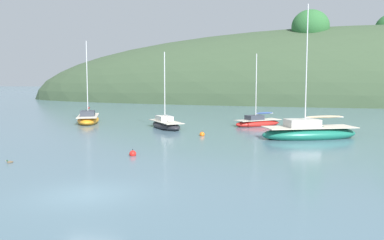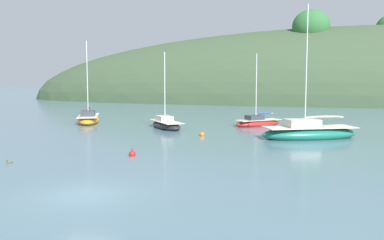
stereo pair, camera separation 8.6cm
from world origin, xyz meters
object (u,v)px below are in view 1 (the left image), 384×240
Objects in this scene: mooring_buoy_outer at (202,134)px; mooring_buoy_inner at (133,154)px; sailboat_black_sloop at (166,125)px; duck_trailing at (10,162)px; sailboat_blue_center at (257,122)px; sailboat_teal_outer at (88,119)px; sailboat_white_near at (309,133)px.

mooring_buoy_outer is 10.23m from mooring_buoy_inner.
sailboat_black_sloop reaches higher than mooring_buoy_outer.
mooring_buoy_outer is 1.44× the size of duck_trailing.
sailboat_teal_outer reaches higher than sailboat_blue_center.
sailboat_blue_center is at bearing 65.08° from mooring_buoy_outer.
sailboat_teal_outer is at bearing 105.12° from duck_trailing.
mooring_buoy_outer reaches higher than duck_trailing.
mooring_buoy_outer is at bearing -114.92° from sailboat_blue_center.
duck_trailing is at bearing -102.23° from sailboat_black_sloop.
sailboat_white_near reaches higher than sailboat_teal_outer.
sailboat_teal_outer reaches higher than mooring_buoy_inner.
sailboat_white_near is (4.71, -8.19, 0.13)m from sailboat_blue_center.
mooring_buoy_outer is (14.23, -7.51, -0.29)m from sailboat_teal_outer.
sailboat_teal_outer is 21.07m from mooring_buoy_inner.
duck_trailing is at bearing -121.89° from mooring_buoy_outer.
duck_trailing is at bearing -148.51° from mooring_buoy_inner.
sailboat_teal_outer reaches higher than sailboat_black_sloop.
sailboat_blue_center is at bearing 25.31° from sailboat_black_sloop.
mooring_buoy_inner is at bearing -109.10° from sailboat_blue_center.
sailboat_white_near is (22.94, -7.06, 0.06)m from sailboat_teal_outer.
mooring_buoy_outer is (-4.01, -8.64, -0.22)m from sailboat_blue_center.
sailboat_white_near reaches higher than mooring_buoy_outer.
sailboat_black_sloop is 14.03× the size of mooring_buoy_outer.
sailboat_teal_outer is 24.00m from sailboat_white_near.
sailboat_blue_center is at bearing 60.70° from duck_trailing.
mooring_buoy_inner is at bearing -55.92° from sailboat_teal_outer.
sailboat_teal_outer is 21.94m from duck_trailing.
mooring_buoy_inner is at bearing -136.99° from sailboat_white_near.
duck_trailing is (-6.08, -3.73, -0.07)m from mooring_buoy_inner.
sailboat_white_near is at bearing -17.10° from sailboat_teal_outer.
sailboat_blue_center is 9.53m from mooring_buoy_outer.
sailboat_blue_center is 19.66m from mooring_buoy_inner.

